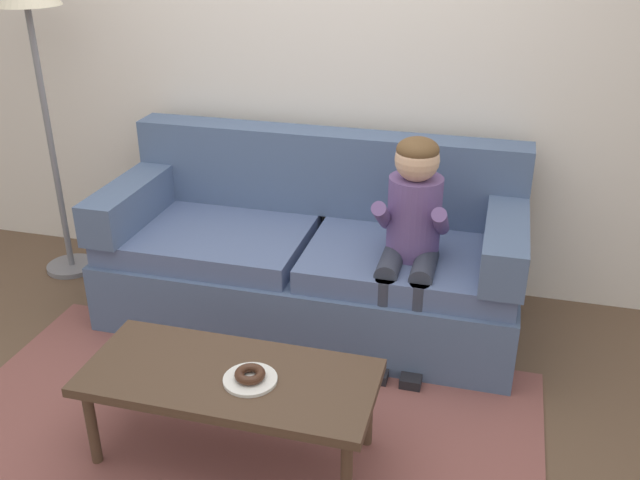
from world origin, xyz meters
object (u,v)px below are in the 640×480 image
at_px(coffee_table, 230,382).
at_px(donut, 250,374).
at_px(couch, 313,257).
at_px(floor_lamp, 28,11).
at_px(person_child, 411,229).

height_order(coffee_table, donut, donut).
height_order(couch, floor_lamp, floor_lamp).
bearing_deg(couch, donut, -86.06).
relative_size(couch, person_child, 1.97).
bearing_deg(coffee_table, floor_lamp, 141.12).
bearing_deg(floor_lamp, donut, -37.75).
xyz_separation_m(couch, floor_lamp, (-1.60, 0.11, 1.20)).
bearing_deg(coffee_table, person_child, 59.58).
distance_m(person_child, donut, 1.11).
bearing_deg(floor_lamp, coffee_table, -38.88).
bearing_deg(floor_lamp, person_child, -8.54).
relative_size(couch, donut, 18.09).
distance_m(couch, floor_lamp, 2.00).
distance_m(person_child, floor_lamp, 2.34).
height_order(coffee_table, floor_lamp, floor_lamp).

